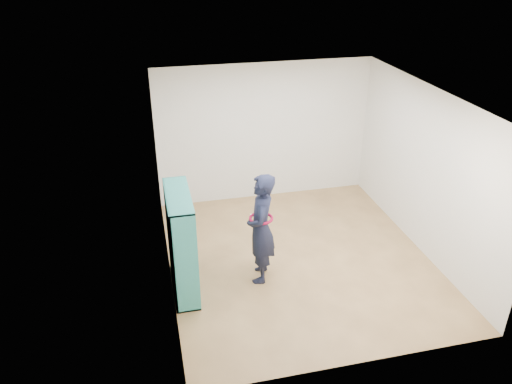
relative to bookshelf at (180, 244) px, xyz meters
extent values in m
plane|color=brown|center=(1.85, 0.31, -0.73)|extent=(4.50, 4.50, 0.00)
plane|color=white|center=(1.85, 0.31, 1.87)|extent=(4.50, 4.50, 0.00)
cube|color=silver|center=(-0.15, 0.31, 0.57)|extent=(0.02, 4.50, 2.60)
cube|color=silver|center=(3.85, 0.31, 0.57)|extent=(0.02, 4.50, 2.60)
cube|color=silver|center=(1.85, 2.56, 0.57)|extent=(4.00, 0.02, 2.60)
cube|color=silver|center=(1.85, -1.94, 0.57)|extent=(4.00, 0.02, 2.60)
cube|color=teal|center=(0.03, -0.56, 0.02)|extent=(0.33, 0.02, 1.51)
cube|color=teal|center=(0.03, 0.55, 0.02)|extent=(0.33, 0.02, 1.51)
cube|color=teal|center=(0.03, 0.00, -0.72)|extent=(0.33, 1.13, 0.02)
cube|color=teal|center=(0.03, 0.00, 0.76)|extent=(0.33, 1.13, 0.02)
cube|color=teal|center=(-0.13, 0.00, 0.02)|extent=(0.02, 1.13, 1.51)
cube|color=teal|center=(0.03, -0.18, 0.02)|extent=(0.31, 0.02, 1.46)
cube|color=teal|center=(0.03, 0.18, 0.02)|extent=(0.31, 0.02, 1.46)
cube|color=teal|center=(0.03, 0.00, -0.34)|extent=(0.31, 1.08, 0.02)
cube|color=teal|center=(0.03, 0.00, 0.02)|extent=(0.31, 1.08, 0.02)
cube|color=teal|center=(0.03, 0.00, 0.39)|extent=(0.31, 1.08, 0.02)
cube|color=beige|center=(0.04, -0.37, -0.67)|extent=(0.21, 0.13, 0.05)
cube|color=black|center=(0.05, -0.42, -0.23)|extent=(0.17, 0.15, 0.21)
cube|color=maroon|center=(0.05, -0.42, 0.14)|extent=(0.17, 0.15, 0.22)
cube|color=silver|center=(0.04, -0.37, 0.42)|extent=(0.21, 0.13, 0.05)
cube|color=navy|center=(0.05, -0.06, -0.59)|extent=(0.17, 0.15, 0.22)
cube|color=brown|center=(0.05, -0.06, -0.22)|extent=(0.17, 0.15, 0.22)
cube|color=#BFB28C|center=(0.04, -0.01, 0.06)|extent=(0.21, 0.13, 0.05)
cube|color=#26594C|center=(0.05, -0.06, 0.51)|extent=(0.17, 0.15, 0.23)
cube|color=beige|center=(0.05, 0.30, -0.56)|extent=(0.17, 0.15, 0.28)
cube|color=black|center=(0.04, 0.35, -0.29)|extent=(0.21, 0.13, 0.08)
cube|color=maroon|center=(0.05, 0.30, 0.16)|extent=(0.17, 0.15, 0.26)
cube|color=silver|center=(0.05, 0.30, 0.52)|extent=(0.17, 0.15, 0.24)
imported|color=black|center=(1.16, -0.02, 0.10)|extent=(0.56, 0.70, 1.67)
torus|color=maroon|center=(1.16, -0.02, 0.27)|extent=(0.43, 0.43, 0.04)
cube|color=silver|center=(1.04, 0.12, 0.21)|extent=(0.03, 0.10, 0.13)
cube|color=black|center=(1.04, 0.12, 0.21)|extent=(0.03, 0.10, 0.13)
camera|label=1|loc=(-0.31, -5.91, 3.78)|focal=35.00mm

